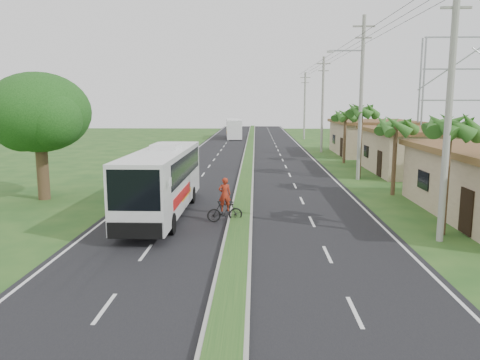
{
  "coord_description": "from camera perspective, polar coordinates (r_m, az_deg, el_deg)",
  "views": [
    {
      "loc": [
        0.72,
        -17.27,
        5.73
      ],
      "look_at": [
        -0.06,
        6.58,
        1.8
      ],
      "focal_mm": 35.0,
      "sensor_mm": 36.0,
      "label": 1
    }
  ],
  "objects": [
    {
      "name": "billboard_lattice",
      "position": [
        51.85,
        26.52,
        9.6
      ],
      "size": [
        10.18,
        1.18,
        12.07
      ],
      "color": "gray",
      "rests_on": "ground"
    },
    {
      "name": "palm_verge_d",
      "position": [
        46.09,
        12.73,
        7.66
      ],
      "size": [
        2.4,
        2.4,
        5.25
      ],
      "color": "#473321",
      "rests_on": "ground"
    },
    {
      "name": "motorcyclist",
      "position": [
        22.72,
        -1.87,
        -3.24
      ],
      "size": [
        1.8,
        0.85,
        2.2
      ],
      "rotation": [
        0.0,
        0.0,
        0.22
      ],
      "color": "black",
      "rests_on": "ground"
    },
    {
      "name": "road_asphalt",
      "position": [
        37.71,
        0.77,
        0.63
      ],
      "size": [
        14.0,
        160.0,
        0.02
      ],
      "primitive_type": "cube",
      "color": "black",
      "rests_on": "ground"
    },
    {
      "name": "palm_verge_b",
      "position": [
        30.56,
        18.5,
        6.3
      ],
      "size": [
        2.4,
        2.4,
        5.05
      ],
      "color": "#473321",
      "rests_on": "ground"
    },
    {
      "name": "palm_verge_c",
      "position": [
        37.16,
        14.59,
        8.12
      ],
      "size": [
        2.4,
        2.4,
        5.85
      ],
      "color": "#473321",
      "rests_on": "ground"
    },
    {
      "name": "palm_verge_a",
      "position": [
        21.92,
        24.22,
        5.95
      ],
      "size": [
        2.4,
        2.4,
        5.45
      ],
      "color": "#473321",
      "rests_on": "ground"
    },
    {
      "name": "lane_edge_left",
      "position": [
        38.43,
        -9.27,
        0.66
      ],
      "size": [
        0.12,
        160.0,
        0.01
      ],
      "primitive_type": "cube",
      "color": "silver",
      "rests_on": "ground"
    },
    {
      "name": "shop_mid",
      "position": [
        41.63,
        20.52,
        3.43
      ],
      "size": [
        7.6,
        10.6,
        3.67
      ],
      "color": "tan",
      "rests_on": "ground"
    },
    {
      "name": "coach_bus_main",
      "position": [
        24.21,
        -9.39,
        0.35
      ],
      "size": [
        2.45,
        11.24,
        3.63
      ],
      "rotation": [
        0.0,
        0.0,
        -0.0
      ],
      "color": "silver",
      "rests_on": "ground"
    },
    {
      "name": "shop_far",
      "position": [
        55.03,
        15.91,
        5.04
      ],
      "size": [
        8.6,
        11.6,
        3.82
      ],
      "color": "tan",
      "rests_on": "ground"
    },
    {
      "name": "coach_bus_far",
      "position": [
        77.42,
        -0.77,
        6.42
      ],
      "size": [
        3.07,
        10.76,
        3.09
      ],
      "rotation": [
        0.0,
        0.0,
        0.07
      ],
      "color": "white",
      "rests_on": "ground"
    },
    {
      "name": "utility_pole_b",
      "position": [
        36.11,
        14.5,
        9.9
      ],
      "size": [
        3.2,
        0.28,
        12.0
      ],
      "color": "gray",
      "rests_on": "ground"
    },
    {
      "name": "utility_pole_d",
      "position": [
        75.67,
        7.89,
        9.04
      ],
      "size": [
        1.6,
        0.28,
        10.5
      ],
      "color": "gray",
      "rests_on": "ground"
    },
    {
      "name": "utility_pole_a",
      "position": [
        20.78,
        24.14,
        8.39
      ],
      "size": [
        1.6,
        0.28,
        11.0
      ],
      "color": "gray",
      "rests_on": "ground"
    },
    {
      "name": "utility_pole_c",
      "position": [
        55.81,
        10.03,
        9.16
      ],
      "size": [
        1.6,
        0.28,
        11.0
      ],
      "color": "gray",
      "rests_on": "ground"
    },
    {
      "name": "ground",
      "position": [
        18.21,
        -0.49,
        -8.99
      ],
      "size": [
        180.0,
        180.0,
        0.0
      ],
      "primitive_type": "plane",
      "color": "#1E481A",
      "rests_on": "ground"
    },
    {
      "name": "median_strip",
      "position": [
        37.7,
        0.77,
        0.77
      ],
      "size": [
        1.2,
        160.0,
        0.18
      ],
      "color": "gray",
      "rests_on": "ground"
    },
    {
      "name": "lane_edge_right",
      "position": [
        38.18,
        10.88,
        0.55
      ],
      "size": [
        0.12,
        160.0,
        0.01
      ],
      "primitive_type": "cube",
      "color": "silver",
      "rests_on": "ground"
    },
    {
      "name": "shade_tree",
      "position": [
        30.16,
        -23.49,
        7.25
      ],
      "size": [
        6.3,
        6.0,
        7.54
      ],
      "color": "#473321",
      "rests_on": "ground"
    }
  ]
}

